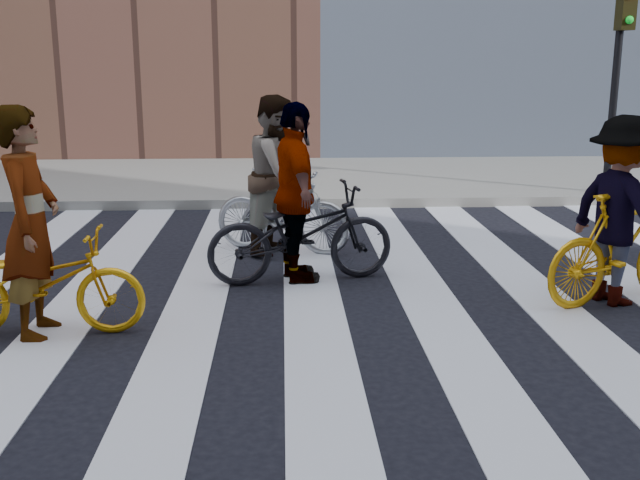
{
  "coord_description": "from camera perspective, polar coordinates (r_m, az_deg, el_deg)",
  "views": [
    {
      "loc": [
        -0.82,
        -6.32,
        2.23
      ],
      "look_at": [
        -0.49,
        0.3,
        0.63
      ],
      "focal_mm": 42.0,
      "sensor_mm": 36.0,
      "label": 1
    }
  ],
  "objects": [
    {
      "name": "ground",
      "position": [
        6.76,
        4.3,
        -5.77
      ],
      "size": [
        100.0,
        100.0,
        0.0
      ],
      "primitive_type": "plane",
      "color": "black",
      "rests_on": "ground"
    },
    {
      "name": "sidewalk_far",
      "position": [
        14.02,
        0.54,
        4.68
      ],
      "size": [
        100.0,
        5.0,
        0.15
      ],
      "primitive_type": "cube",
      "color": "gray",
      "rests_on": "ground"
    },
    {
      "name": "zebra_crosswalk",
      "position": [
        6.75,
        4.3,
        -5.73
      ],
      "size": [
        8.25,
        10.0,
        0.01
      ],
      "color": "silver",
      "rests_on": "ground"
    },
    {
      "name": "traffic_signal",
      "position": [
        12.76,
        21.87,
        12.81
      ],
      "size": [
        0.22,
        0.42,
        3.33
      ],
      "color": "black",
      "rests_on": "ground"
    },
    {
      "name": "bike_yellow_left",
      "position": [
        6.59,
        -20.43,
        -3.1
      ],
      "size": [
        1.69,
        0.61,
        0.88
      ],
      "primitive_type": "imported",
      "rotation": [
        0.0,
        0.0,
        1.59
      ],
      "color": "#ECA20D",
      "rests_on": "ground"
    },
    {
      "name": "bike_silver_mid",
      "position": [
        8.85,
        -2.9,
        2.27
      ],
      "size": [
        1.73,
        1.05,
        1.01
      ],
      "primitive_type": "imported",
      "rotation": [
        0.0,
        0.0,
        1.2
      ],
      "color": "#9FA3A9",
      "rests_on": "ground"
    },
    {
      "name": "bike_yellow_right",
      "position": [
        7.52,
        22.07,
        -0.55
      ],
      "size": [
        1.82,
        1.11,
        1.06
      ],
      "primitive_type": "imported",
      "rotation": [
        0.0,
        0.0,
        1.95
      ],
      "color": "orange",
      "rests_on": "ground"
    },
    {
      "name": "bike_dark_rear",
      "position": [
        7.64,
        -1.46,
        0.5
      ],
      "size": [
        2.02,
        1.04,
        1.01
      ],
      "primitive_type": "imported",
      "rotation": [
        0.0,
        0.0,
        1.77
      ],
      "color": "black",
      "rests_on": "ground"
    },
    {
      "name": "rider_left",
      "position": [
        6.48,
        -21.22,
        1.2
      ],
      "size": [
        0.46,
        0.7,
        1.89
      ],
      "primitive_type": "imported",
      "rotation": [
        0.0,
        0.0,
        1.59
      ],
      "color": "slate",
      "rests_on": "ground"
    },
    {
      "name": "rider_mid",
      "position": [
        8.78,
        -3.26,
        4.96
      ],
      "size": [
        0.98,
        1.09,
        1.85
      ],
      "primitive_type": "imported",
      "rotation": [
        0.0,
        0.0,
        1.2
      ],
      "color": "slate",
      "rests_on": "ground"
    },
    {
      "name": "rider_right",
      "position": [
        7.43,
        21.96,
        2.05
      ],
      "size": [
        1.02,
        1.29,
        1.75
      ],
      "primitive_type": "imported",
      "rotation": [
        0.0,
        0.0,
        1.95
      ],
      "color": "slate",
      "rests_on": "ground"
    },
    {
      "name": "rider_rear",
      "position": [
        7.56,
        -1.86,
        3.54
      ],
      "size": [
        0.65,
        1.14,
        1.84
      ],
      "primitive_type": "imported",
      "rotation": [
        0.0,
        0.0,
        1.77
      ],
      "color": "slate",
      "rests_on": "ground"
    }
  ]
}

